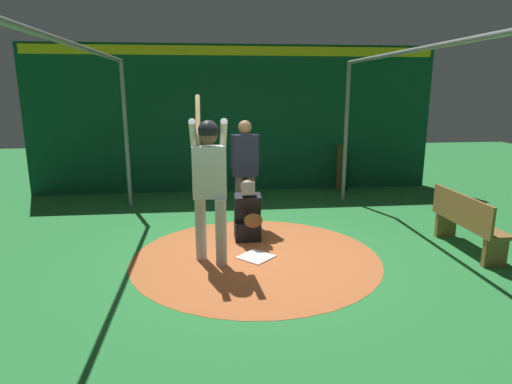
# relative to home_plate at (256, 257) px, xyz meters

# --- Properties ---
(ground_plane) EXTENTS (25.17, 25.17, 0.00)m
(ground_plane) POSITION_rel_home_plate_xyz_m (0.00, 0.00, -0.01)
(ground_plane) COLOR #287A38
(dirt_circle) EXTENTS (3.48, 3.48, 0.01)m
(dirt_circle) POSITION_rel_home_plate_xyz_m (0.00, 0.00, -0.01)
(dirt_circle) COLOR #B76033
(dirt_circle) RESTS_ON ground
(home_plate) EXTENTS (0.59, 0.59, 0.01)m
(home_plate) POSITION_rel_home_plate_xyz_m (0.00, 0.00, 0.00)
(home_plate) COLOR white
(home_plate) RESTS_ON dirt_circle
(batter) EXTENTS (0.68, 0.49, 2.25)m
(batter) POSITION_rel_home_plate_xyz_m (0.09, -0.63, 1.18)
(batter) COLOR #BCBCC0
(batter) RESTS_ON ground
(catcher) EXTENTS (0.58, 0.40, 0.96)m
(catcher) POSITION_rel_home_plate_xyz_m (-0.75, -0.04, 0.37)
(catcher) COLOR black
(catcher) RESTS_ON ground
(umpire) EXTENTS (0.23, 0.49, 1.81)m
(umpire) POSITION_rel_home_plate_xyz_m (-1.52, -0.02, 1.01)
(umpire) COLOR #4C4C51
(umpire) RESTS_ON ground
(back_wall) EXTENTS (0.22, 9.17, 3.28)m
(back_wall) POSITION_rel_home_plate_xyz_m (-4.30, 0.00, 1.64)
(back_wall) COLOR #0F472D
(back_wall) RESTS_ON ground
(cage_frame) EXTENTS (6.29, 4.55, 2.87)m
(cage_frame) POSITION_rel_home_plate_xyz_m (0.00, 0.00, 2.05)
(cage_frame) COLOR gray
(cage_frame) RESTS_ON ground
(bat_rack) EXTENTS (0.58, 0.21, 1.05)m
(bat_rack) POSITION_rel_home_plate_xyz_m (-4.06, 2.44, 0.48)
(bat_rack) COLOR olive
(bat_rack) RESTS_ON ground
(bench) EXTENTS (1.47, 0.36, 0.85)m
(bench) POSITION_rel_home_plate_xyz_m (0.06, 3.07, 0.42)
(bench) COLOR olive
(bench) RESTS_ON ground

